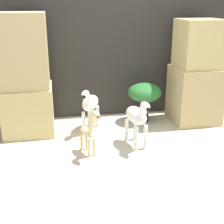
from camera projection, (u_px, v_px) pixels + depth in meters
ground_plane at (130, 156)px, 3.36m from camera, size 14.00×14.00×0.00m
wall_back at (108, 38)px, 4.24m from camera, size 6.40×0.08×2.20m
rock_pillar_left at (25, 77)px, 3.74m from camera, size 0.60×0.59×1.46m
rock_pillar_right at (196, 75)px, 4.13m from camera, size 0.60×0.59×1.36m
zebra_right at (137, 117)px, 3.46m from camera, size 0.25×0.50×0.58m
zebra_left at (90, 104)px, 3.89m from camera, size 0.31×0.50×0.58m
giraffe_figurine at (89, 130)px, 3.28m from camera, size 0.22×0.39×0.55m
potted_palm_front at (145, 93)px, 4.18m from camera, size 0.45×0.45×0.54m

